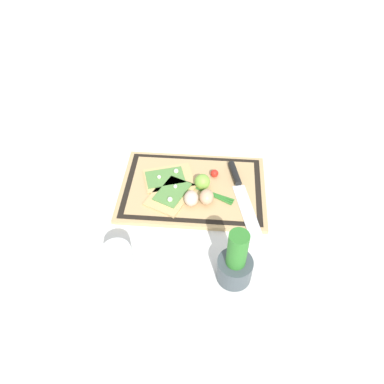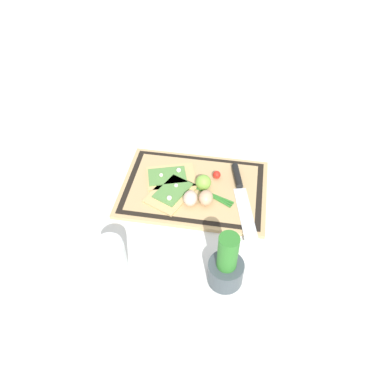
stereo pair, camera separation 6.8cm
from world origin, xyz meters
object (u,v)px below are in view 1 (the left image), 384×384
Objects in this scene: herb_pot at (235,263)px; egg_pink at (190,198)px; pizza_slice_near at (168,178)px; egg_brown at (207,197)px; pizza_slice_far at (171,194)px; knife at (239,185)px; sauce_jar at (119,263)px; cherry_tomato_red at (214,173)px; lime at (202,183)px.

egg_pink is at bearing -60.27° from herb_pot.
egg_brown is at bearing 145.16° from pizza_slice_near.
pizza_slice_near is 0.08m from pizza_slice_far.
knife is 0.46m from sauce_jar.
knife is 0.09m from cherry_tomato_red.
lime is 0.46× the size of sauce_jar.
pizza_slice_far is at bearing -53.31° from herb_pot.
cherry_tomato_red is (-0.04, -0.06, -0.01)m from lime.
pizza_slice_far reaches higher than knife.
pizza_slice_near is 3.48× the size of egg_brown.
egg_pink is at bearing 60.40° from cherry_tomato_red.
knife is 5.78× the size of egg_brown.
pizza_slice_far is at bearing 14.46° from knife.
cherry_tomato_red is at bearing -27.79° from knife.
lime reaches higher than cherry_tomato_red.
sauce_jar reaches higher than egg_brown.
pizza_slice_near is 3.48× the size of egg_pink.
egg_brown reaches higher than pizza_slice_near.
knife is 0.17m from egg_pink.
egg_pink is 1.99× the size of cherry_tomato_red.
pizza_slice_near is 1.00× the size of pizza_slice_far.
pizza_slice_near is at bearing -51.36° from egg_pink.
sauce_jar reaches higher than cherry_tomato_red.
egg_brown is 0.26m from herb_pot.
sauce_jar is at bearing 56.72° from egg_pink.
lime is at bearing -73.66° from egg_brown.
lime is 0.32m from herb_pot.
sauce_jar is (0.10, 0.28, 0.03)m from pizza_slice_far.
knife is 0.12m from lime.
pizza_slice_near and pizza_slice_far have the same top height.
lime is at bearing -117.03° from egg_pink.
egg_brown is 0.06m from lime.
pizza_slice_near is 0.60× the size of knife.
knife is at bearing -151.25° from egg_pink.
lime is at bearing -71.48° from herb_pot.
cherry_tomato_red is at bearing -122.10° from sauce_jar.
herb_pot reaches higher than egg_pink.
herb_pot reaches higher than lime.
pizza_slice_near is 0.23m from knife.
pizza_slice_near is 3.68× the size of lime.
herb_pot is (-0.09, 0.25, 0.02)m from egg_brown.
cherry_tomato_red is 0.37m from herb_pot.
egg_brown is 0.34m from sauce_jar.
cherry_tomato_red is at bearing -99.89° from egg_brown.
herb_pot reaches higher than cherry_tomato_red.
cherry_tomato_red is (0.08, -0.04, 0.01)m from knife.
sauce_jar is (0.30, 0.01, -0.02)m from herb_pot.
egg_brown is (0.10, 0.07, 0.01)m from knife.
lime is (-0.03, -0.07, 0.00)m from egg_pink.
egg_pink is 0.28m from herb_pot.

